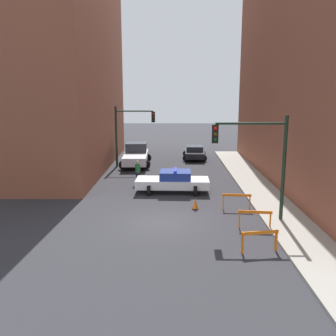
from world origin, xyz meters
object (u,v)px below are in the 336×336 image
(traffic_cone, at_px, (195,204))
(barrier_front, at_px, (260,238))
(police_car, at_px, (173,181))
(traffic_light_far, at_px, (129,128))
(pedestrian_crossing, at_px, (138,172))
(traffic_light_near, at_px, (261,152))
(barrier_back, at_px, (237,199))
(parked_car_near, at_px, (195,152))
(white_truck, at_px, (136,155))
(barrier_mid, at_px, (255,216))

(traffic_cone, bearing_deg, barrier_front, -68.12)
(police_car, relative_size, barrier_front, 3.00)
(traffic_light_far, bearing_deg, pedestrian_crossing, -78.22)
(police_car, bearing_deg, traffic_light_near, -141.24)
(traffic_light_far, xyz_separation_m, barrier_back, (7.29, -12.14, -2.78))
(barrier_front, height_order, barrier_back, same)
(traffic_light_near, relative_size, police_car, 1.10)
(parked_car_near, relative_size, barrier_back, 2.73)
(white_truck, distance_m, parked_car_near, 6.23)
(police_car, bearing_deg, white_truck, 21.40)
(traffic_light_far, xyz_separation_m, police_car, (3.79, -8.47, -2.67))
(pedestrian_crossing, relative_size, traffic_cone, 2.53)
(white_truck, distance_m, barrier_mid, 17.23)
(barrier_back, bearing_deg, barrier_mid, -82.78)
(traffic_light_far, relative_size, barrier_front, 3.28)
(police_car, distance_m, traffic_cone, 3.86)
(traffic_light_far, distance_m, barrier_mid, 17.15)
(traffic_light_far, distance_m, traffic_cone, 13.46)
(white_truck, xyz_separation_m, barrier_mid, (7.15, -15.67, -0.29))
(parked_car_near, bearing_deg, barrier_front, -84.31)
(police_car, relative_size, barrier_mid, 2.97)
(white_truck, distance_m, barrier_back, 14.41)
(barrier_front, bearing_deg, pedestrian_crossing, 117.43)
(parked_car_near, distance_m, barrier_mid, 18.91)
(parked_car_near, height_order, pedestrian_crossing, pedestrian_crossing)
(parked_car_near, height_order, barrier_front, parked_car_near)
(traffic_light_far, relative_size, barrier_mid, 3.26)
(barrier_front, bearing_deg, police_car, 110.63)
(traffic_light_far, height_order, parked_car_near, traffic_light_far)
(traffic_cone, bearing_deg, barrier_back, -0.97)
(traffic_light_far, bearing_deg, barrier_front, -67.68)
(traffic_light_far, distance_m, white_truck, 2.61)
(traffic_light_near, bearing_deg, barrier_back, 111.45)
(parked_car_near, height_order, barrier_mid, parked_car_near)
(police_car, bearing_deg, pedestrian_crossing, 49.15)
(police_car, distance_m, parked_car_near, 12.37)
(traffic_light_far, relative_size, white_truck, 0.95)
(traffic_light_near, relative_size, barrier_back, 3.25)
(barrier_mid, bearing_deg, traffic_cone, 131.46)
(traffic_light_far, height_order, police_car, traffic_light_far)
(police_car, distance_m, pedestrian_crossing, 3.39)
(pedestrian_crossing, bearing_deg, police_car, -85.44)
(barrier_front, xyz_separation_m, barrier_back, (0.01, 5.60, 0.00))
(traffic_light_far, xyz_separation_m, traffic_cone, (5.02, -12.10, -3.08))
(pedestrian_crossing, bearing_deg, parked_car_near, 22.00)
(police_car, xyz_separation_m, barrier_front, (3.49, -9.27, -0.11))
(white_truck, distance_m, traffic_cone, 13.47)
(traffic_light_near, xyz_separation_m, pedestrian_crossing, (-6.74, 7.84, -2.67))
(barrier_mid, bearing_deg, white_truck, 114.52)
(white_truck, xyz_separation_m, parked_car_near, (5.37, 3.15, -0.23))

